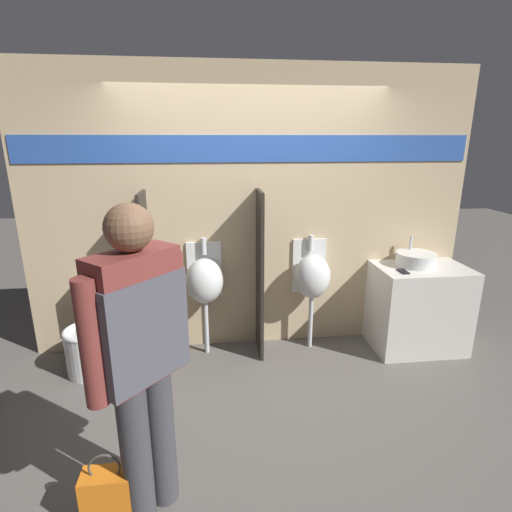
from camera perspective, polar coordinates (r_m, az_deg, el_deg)
ground_plane at (r=3.79m, az=0.31°, el=-16.15°), size 16.00×16.00×0.00m
display_wall at (r=3.85m, az=-0.75°, el=6.24°), size 4.25×0.07×2.70m
sink_counter at (r=4.31m, az=22.14°, el=-6.86°), size 0.87×0.59×0.85m
sink_basin at (r=4.18m, az=21.87°, el=-0.41°), size 0.38×0.38×0.27m
cell_phone at (r=3.95m, az=20.26°, el=-2.08°), size 0.07×0.14×0.01m
divider_near_counter at (r=3.80m, az=-15.27°, el=-3.27°), size 0.03×0.40×1.60m
divider_mid at (r=3.78m, az=0.54°, el=-2.77°), size 0.03×0.40×1.60m
urinal_near_counter at (r=3.81m, az=-7.35°, el=-3.50°), size 0.35×0.32×1.14m
urinal_far at (r=3.93m, az=8.01°, el=-2.89°), size 0.35×0.32×1.14m
toilet at (r=3.99m, az=-22.51°, el=-10.93°), size 0.43×0.59×0.91m
person_in_vest at (r=2.16m, az=-16.26°, el=-12.49°), size 0.48×0.50×1.76m
shopping_bag at (r=2.67m, az=-20.37°, el=-29.52°), size 0.26×0.15×0.45m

